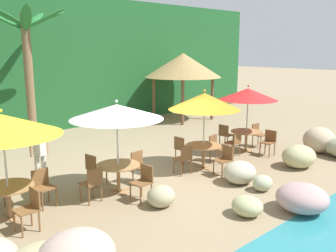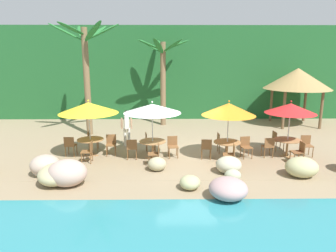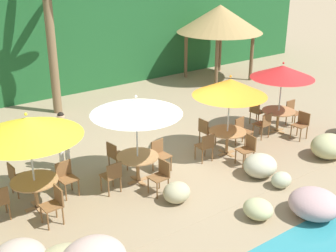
{
  "view_description": "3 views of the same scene",
  "coord_description": "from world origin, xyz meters",
  "px_view_note": "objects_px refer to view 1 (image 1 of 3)",
  "views": [
    {
      "loc": [
        -6.57,
        -7.75,
        3.61
      ],
      "look_at": [
        0.65,
        0.16,
        1.4
      ],
      "focal_mm": 39.84,
      "sensor_mm": 36.0,
      "label": 1
    },
    {
      "loc": [
        -0.92,
        -12.58,
        4.24
      ],
      "look_at": [
        -0.77,
        -0.17,
        1.37
      ],
      "focal_mm": 33.38,
      "sensor_mm": 36.0,
      "label": 2
    },
    {
      "loc": [
        -6.81,
        -8.97,
        5.72
      ],
      "look_at": [
        -0.01,
        0.37,
        1.06
      ],
      "focal_mm": 46.97,
      "sensor_mm": 36.0,
      "label": 3
    }
  ],
  "objects_px": {
    "chair_white_inland": "(94,167)",
    "waiter_in_white": "(39,150)",
    "chair_red_inland": "(225,134)",
    "palm_tree_second": "(27,51)",
    "chair_red_seaward": "(258,133)",
    "palapa_hut": "(183,65)",
    "chair_orange_left": "(184,158)",
    "chair_red_right": "(269,141)",
    "dining_table_red": "(246,135)",
    "chair_white_seaward": "(140,165)",
    "chair_red_left": "(235,142)",
    "chair_white_right": "(144,180)",
    "umbrella_yellow": "(2,125)",
    "dining_table_white": "(118,169)",
    "chair_white_left": "(93,182)",
    "chair_orange_right": "(225,158)",
    "umbrella_orange": "(204,101)",
    "chair_yellow_seaward": "(43,185)",
    "dining_table_yellow": "(8,192)",
    "umbrella_white": "(117,112)",
    "chair_orange_seaward": "(216,146)",
    "dining_table_orange": "(203,149)",
    "umbrella_red": "(248,94)",
    "chair_orange_inland": "(181,148)",
    "chair_yellow_right": "(30,207)"
  },
  "relations": [
    {
      "from": "chair_white_seaward",
      "to": "dining_table_white",
      "type": "bearing_deg",
      "value": -167.47
    },
    {
      "from": "chair_red_left",
      "to": "palm_tree_second",
      "type": "height_order",
      "value": "palm_tree_second"
    },
    {
      "from": "chair_orange_right",
      "to": "chair_red_inland",
      "type": "height_order",
      "value": "same"
    },
    {
      "from": "umbrella_white",
      "to": "waiter_in_white",
      "type": "bearing_deg",
      "value": 125.41
    },
    {
      "from": "palapa_hut",
      "to": "waiter_in_white",
      "type": "distance_m",
      "value": 10.79
    },
    {
      "from": "dining_table_white",
      "to": "chair_white_seaward",
      "type": "bearing_deg",
      "value": 12.53
    },
    {
      "from": "chair_white_left",
      "to": "dining_table_orange",
      "type": "relative_size",
      "value": 0.79
    },
    {
      "from": "chair_yellow_seaward",
      "to": "palm_tree_second",
      "type": "bearing_deg",
      "value": 69.1
    },
    {
      "from": "dining_table_white",
      "to": "umbrella_red",
      "type": "height_order",
      "value": "umbrella_red"
    },
    {
      "from": "chair_white_inland",
      "to": "waiter_in_white",
      "type": "bearing_deg",
      "value": 138.1
    },
    {
      "from": "chair_white_right",
      "to": "dining_table_yellow",
      "type": "bearing_deg",
      "value": 157.28
    },
    {
      "from": "umbrella_yellow",
      "to": "chair_white_inland",
      "type": "xyz_separation_m",
      "value": [
        2.43,
        0.51,
        -1.56
      ]
    },
    {
      "from": "chair_white_seaward",
      "to": "chair_orange_left",
      "type": "relative_size",
      "value": 1.0
    },
    {
      "from": "chair_orange_right",
      "to": "dining_table_orange",
      "type": "bearing_deg",
      "value": 88.88
    },
    {
      "from": "chair_white_inland",
      "to": "waiter_in_white",
      "type": "distance_m",
      "value": 1.51
    },
    {
      "from": "chair_white_left",
      "to": "palm_tree_second",
      "type": "height_order",
      "value": "palm_tree_second"
    },
    {
      "from": "umbrella_white",
      "to": "chair_white_seaward",
      "type": "height_order",
      "value": "umbrella_white"
    },
    {
      "from": "umbrella_white",
      "to": "chair_red_left",
      "type": "height_order",
      "value": "umbrella_white"
    },
    {
      "from": "dining_table_red",
      "to": "chair_red_left",
      "type": "xyz_separation_m",
      "value": [
        -0.84,
        -0.14,
        -0.1
      ]
    },
    {
      "from": "chair_orange_right",
      "to": "chair_red_left",
      "type": "distance_m",
      "value": 2.04
    },
    {
      "from": "chair_orange_seaward",
      "to": "dining_table_orange",
      "type": "bearing_deg",
      "value": -165.67
    },
    {
      "from": "chair_orange_left",
      "to": "chair_white_inland",
      "type": "bearing_deg",
      "value": 157.55
    },
    {
      "from": "chair_white_inland",
      "to": "chair_red_seaward",
      "type": "distance_m",
      "value": 6.74
    },
    {
      "from": "chair_red_seaward",
      "to": "chair_orange_seaward",
      "type": "bearing_deg",
      "value": -176.08
    },
    {
      "from": "umbrella_yellow",
      "to": "dining_table_white",
      "type": "bearing_deg",
      "value": -6.99
    },
    {
      "from": "chair_yellow_seaward",
      "to": "palapa_hut",
      "type": "distance_m",
      "value": 11.92
    },
    {
      "from": "umbrella_red",
      "to": "chair_red_left",
      "type": "bearing_deg",
      "value": -170.75
    },
    {
      "from": "umbrella_orange",
      "to": "chair_red_left",
      "type": "relative_size",
      "value": 2.81
    },
    {
      "from": "chair_white_seaward",
      "to": "chair_orange_left",
      "type": "bearing_deg",
      "value": -14.34
    },
    {
      "from": "chair_red_seaward",
      "to": "palapa_hut",
      "type": "xyz_separation_m",
      "value": [
        1.91,
        5.95,
        2.28
      ]
    },
    {
      "from": "chair_yellow_seaward",
      "to": "chair_orange_right",
      "type": "bearing_deg",
      "value": -16.99
    },
    {
      "from": "chair_red_inland",
      "to": "chair_yellow_seaward",
      "type": "bearing_deg",
      "value": -175.94
    },
    {
      "from": "chair_white_seaward",
      "to": "chair_red_right",
      "type": "xyz_separation_m",
      "value": [
        4.98,
        -0.87,
        0.0
      ]
    },
    {
      "from": "chair_orange_left",
      "to": "chair_red_right",
      "type": "height_order",
      "value": "same"
    },
    {
      "from": "dining_table_red",
      "to": "chair_white_seaward",
      "type": "bearing_deg",
      "value": 179.7
    },
    {
      "from": "umbrella_yellow",
      "to": "umbrella_white",
      "type": "bearing_deg",
      "value": -6.99
    },
    {
      "from": "chair_white_seaward",
      "to": "dining_table_red",
      "type": "relative_size",
      "value": 0.79
    },
    {
      "from": "chair_red_inland",
      "to": "palm_tree_second",
      "type": "xyz_separation_m",
      "value": [
        -5.08,
        5.29,
        3.04
      ]
    },
    {
      "from": "chair_orange_seaward",
      "to": "chair_orange_inland",
      "type": "distance_m",
      "value": 1.13
    },
    {
      "from": "umbrella_orange",
      "to": "dining_table_red",
      "type": "height_order",
      "value": "umbrella_orange"
    },
    {
      "from": "chair_white_seaward",
      "to": "dining_table_orange",
      "type": "relative_size",
      "value": 0.79
    },
    {
      "from": "chair_yellow_seaward",
      "to": "chair_red_right",
      "type": "distance_m",
      "value": 7.69
    },
    {
      "from": "chair_yellow_right",
      "to": "dining_table_white",
      "type": "relative_size",
      "value": 0.79
    },
    {
      "from": "umbrella_red",
      "to": "palapa_hut",
      "type": "bearing_deg",
      "value": 65.49
    },
    {
      "from": "dining_table_orange",
      "to": "palapa_hut",
      "type": "relative_size",
      "value": 0.28
    },
    {
      "from": "chair_white_left",
      "to": "chair_white_right",
      "type": "height_order",
      "value": "same"
    },
    {
      "from": "dining_table_white",
      "to": "umbrella_orange",
      "type": "relative_size",
      "value": 0.45
    },
    {
      "from": "dining_table_yellow",
      "to": "chair_red_left",
      "type": "height_order",
      "value": "chair_red_left"
    },
    {
      "from": "chair_white_right",
      "to": "palapa_hut",
      "type": "xyz_separation_m",
      "value": [
        8.26,
        7.04,
        2.28
      ]
    },
    {
      "from": "dining_table_white",
      "to": "umbrella_orange",
      "type": "distance_m",
      "value": 3.39
    }
  ]
}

